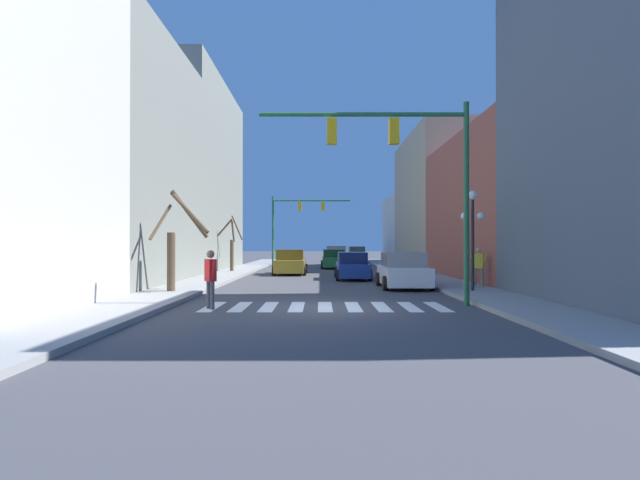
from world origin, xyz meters
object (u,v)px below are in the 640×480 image
object	(u,v)px
pedestrian_on_left_sidewalk	(209,274)
street_tree_left_mid	(229,246)
car_parked_right_mid	(402,271)
pedestrian_waiting_at_curb	(477,264)
car_driving_toward_lane	(355,255)
car_parked_left_near	(351,266)
car_parked_left_far	(332,259)
car_driving_away_lane	(334,256)
traffic_signal_near	(406,158)
car_parked_right_far	(289,263)
street_tree_right_mid	(175,244)
street_lamp_right_corner	(471,220)
traffic_signal_far	(294,215)

from	to	relation	value
pedestrian_on_left_sidewalk	street_tree_left_mid	bearing A→B (deg)	-25.99
car_parked_right_mid	pedestrian_waiting_at_curb	distance (m)	3.29
street_tree_left_mid	pedestrian_waiting_at_curb	bearing A→B (deg)	-44.89
car_driving_toward_lane	pedestrian_on_left_sidewalk	world-z (taller)	pedestrian_on_left_sidewalk
car_parked_left_near	car_parked_left_far	bearing A→B (deg)	3.38
car_driving_away_lane	car_driving_toward_lane	size ratio (longest dim) A/B	0.88
car_driving_toward_lane	pedestrian_waiting_at_curb	xyz separation A→B (m)	(2.98, -31.35, 0.35)
traffic_signal_near	car_parked_right_far	xyz separation A→B (m)	(-4.79, 16.78, -4.02)
car_parked_left_near	street_tree_right_mid	size ratio (longest dim) A/B	1.21
car_driving_away_lane	pedestrian_on_left_sidewalk	size ratio (longest dim) A/B	2.37
car_parked_left_far	street_tree_left_mid	xyz separation A→B (m)	(-7.27, -6.31, 1.10)
car_driving_toward_lane	street_tree_left_mid	bearing A→B (deg)	151.46
car_parked_right_far	car_parked_right_mid	xyz separation A→B (m)	(5.74, -10.26, -0.00)
car_parked_right_mid	car_driving_away_lane	bearing A→B (deg)	5.29
car_parked_left_far	street_tree_right_mid	world-z (taller)	street_tree_right_mid
street_tree_right_mid	street_tree_left_mid	xyz separation A→B (m)	(-0.46, 14.70, -0.17)
car_driving_toward_lane	pedestrian_on_left_sidewalk	xyz separation A→B (m)	(-7.24, -37.46, 0.26)
car_parked_right_mid	car_driving_toward_lane	size ratio (longest dim) A/B	0.86
street_lamp_right_corner	pedestrian_waiting_at_curb	size ratio (longest dim) A/B	2.34
traffic_signal_far	traffic_signal_near	bearing A→B (deg)	-80.42
traffic_signal_far	pedestrian_waiting_at_curb	bearing A→B (deg)	-70.02
traffic_signal_far	street_lamp_right_corner	world-z (taller)	traffic_signal_far
street_lamp_right_corner	pedestrian_waiting_at_curb	distance (m)	2.61
traffic_signal_near	car_parked_right_mid	xyz separation A→B (m)	(0.95, 6.52, -4.02)
car_parked_right_far	car_driving_away_lane	distance (m)	14.79
traffic_signal_far	street_tree_right_mid	xyz separation A→B (m)	(-3.38, -26.95, -2.72)
traffic_signal_far	car_parked_left_far	distance (m)	7.94
pedestrian_on_left_sidewalk	street_tree_left_mid	size ratio (longest dim) A/B	0.47
traffic_signal_near	pedestrian_on_left_sidewalk	size ratio (longest dim) A/B	3.75
car_parked_left_far	pedestrian_on_left_sidewalk	distance (m)	25.75
pedestrian_waiting_at_curb	street_tree_right_mid	world-z (taller)	street_tree_right_mid
car_parked_right_far	street_tree_right_mid	bearing A→B (deg)	-15.85
car_driving_toward_lane	car_parked_left_far	distance (m)	12.42
car_parked_left_far	street_lamp_right_corner	bearing A→B (deg)	-166.72
street_tree_left_mid	traffic_signal_near	bearing A→B (deg)	-63.83
traffic_signal_far	pedestrian_waiting_at_curb	xyz separation A→B (m)	(9.16, -25.19, -3.57)
car_parked_left_near	street_tree_left_mid	xyz separation A→B (m)	(-7.99, 5.90, 1.11)
car_parked_right_far	pedestrian_on_left_sidewalk	xyz separation A→B (m)	(-1.43, -17.54, 0.30)
street_lamp_right_corner	car_parked_left_far	xyz separation A→B (m)	(-4.95, 20.95, -2.24)
street_tree_right_mid	car_parked_left_near	bearing A→B (deg)	49.43
car_parked_left_far	pedestrian_waiting_at_curb	distance (m)	20.08
car_parked_right_far	pedestrian_waiting_at_curb	xyz separation A→B (m)	(8.79, -11.43, 0.39)
car_parked_right_mid	pedestrian_waiting_at_curb	world-z (taller)	pedestrian_waiting_at_curb
street_lamp_right_corner	car_driving_away_lane	world-z (taller)	street_lamp_right_corner
car_parked_right_mid	traffic_signal_near	bearing A→B (deg)	171.73
car_parked_left_near	car_parked_right_far	bearing A→B (deg)	40.82
car_parked_right_mid	car_driving_toward_lane	world-z (taller)	car_driving_toward_lane
traffic_signal_far	street_tree_left_mid	bearing A→B (deg)	-107.38
car_parked_right_far	car_parked_right_mid	distance (m)	11.76
pedestrian_waiting_at_curb	car_driving_toward_lane	bearing A→B (deg)	121.81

